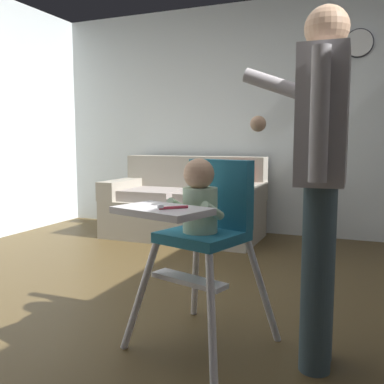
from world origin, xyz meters
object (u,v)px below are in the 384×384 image
Objects in this scene: couch at (186,206)px; adult_standing at (320,169)px; wall_clock at (359,43)px; high_chair at (203,217)px.

couch is 2.86m from adult_standing.
wall_clock reaches higher than adult_standing.
wall_clock is at bearing 105.96° from couch.
couch is 1.72× the size of high_chair.
high_chair is at bearing -102.08° from wall_clock.
wall_clock is (0.59, 2.78, 1.34)m from high_chair.
high_chair is (1.07, -2.30, 0.33)m from couch.
adult_standing is (1.62, -2.28, 0.57)m from couch.
adult_standing is 2.97m from wall_clock.
couch is 5.77× the size of wall_clock.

